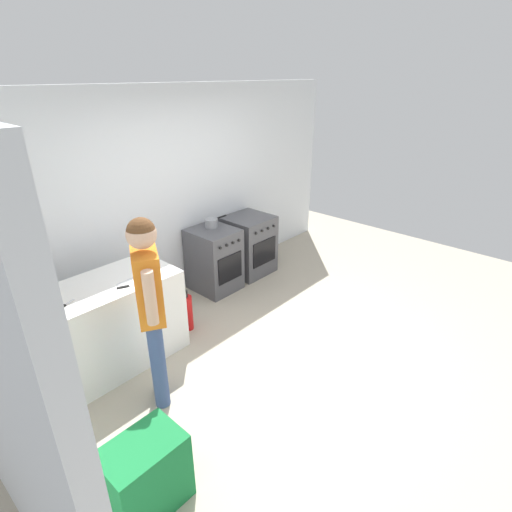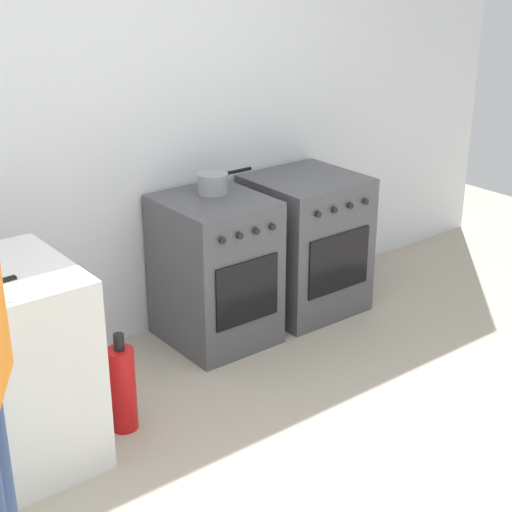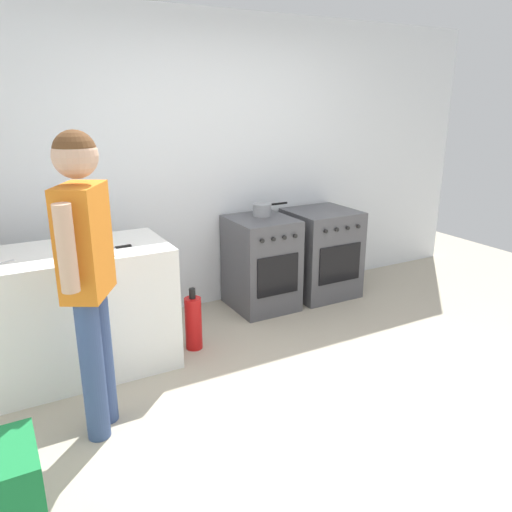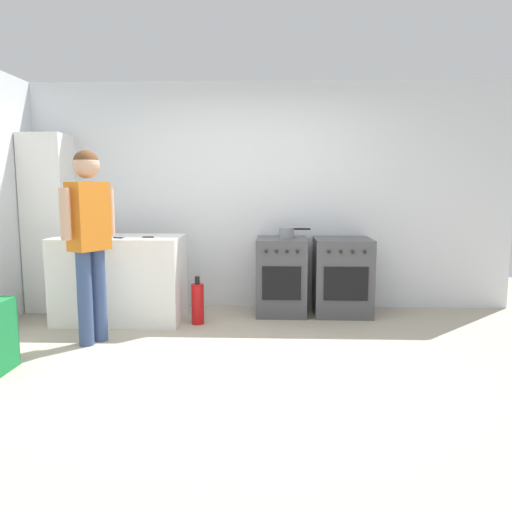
# 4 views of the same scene
# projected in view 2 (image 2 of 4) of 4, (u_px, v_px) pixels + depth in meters

# --- Properties ---
(ground_plane) EXTENTS (8.00, 8.00, 0.00)m
(ground_plane) POSITION_uv_depth(u_px,v_px,m) (367.00, 504.00, 3.24)
(ground_plane) COLOR #ADA38E
(back_wall) EXTENTS (6.00, 0.10, 2.60)m
(back_wall) POSITION_uv_depth(u_px,v_px,m) (118.00, 114.00, 4.17)
(back_wall) COLOR silver
(back_wall) RESTS_ON ground
(oven_left) EXTENTS (0.55, 0.62, 0.85)m
(oven_left) POSITION_uv_depth(u_px,v_px,m) (215.00, 270.00, 4.43)
(oven_left) COLOR #4C4C51
(oven_left) RESTS_ON ground
(oven_right) EXTENTS (0.62, 0.62, 0.85)m
(oven_right) POSITION_uv_depth(u_px,v_px,m) (305.00, 243.00, 4.81)
(oven_right) COLOR #4C4C51
(oven_right) RESTS_ON ground
(pot) EXTENTS (0.35, 0.17, 0.11)m
(pot) POSITION_uv_depth(u_px,v_px,m) (213.00, 183.00, 4.34)
(pot) COLOR gray
(pot) RESTS_ON oven_left
(fire_extinguisher) EXTENTS (0.13, 0.13, 0.50)m
(fire_extinguisher) POSITION_uv_depth(u_px,v_px,m) (122.00, 388.00, 3.66)
(fire_extinguisher) COLOR red
(fire_extinguisher) RESTS_ON ground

